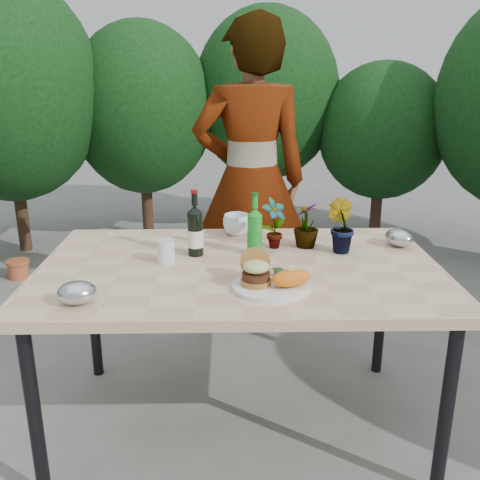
{
  "coord_description": "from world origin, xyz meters",
  "views": [
    {
      "loc": [
        -0.04,
        -2.01,
        1.5
      ],
      "look_at": [
        0.0,
        -0.08,
        0.88
      ],
      "focal_mm": 40.0,
      "sensor_mm": 36.0,
      "label": 1
    }
  ],
  "objects_px": {
    "person": "(251,182)",
    "patio_table": "(240,278)",
    "wine_bottle": "(195,231)",
    "dinner_plate": "(271,286)"
  },
  "relations": [
    {
      "from": "patio_table",
      "to": "wine_bottle",
      "type": "xyz_separation_m",
      "value": [
        -0.18,
        0.12,
        0.16
      ]
    },
    {
      "from": "dinner_plate",
      "to": "person",
      "type": "xyz_separation_m",
      "value": [
        -0.03,
        1.2,
        0.13
      ]
    },
    {
      "from": "dinner_plate",
      "to": "wine_bottle",
      "type": "height_order",
      "value": "wine_bottle"
    },
    {
      "from": "patio_table",
      "to": "wine_bottle",
      "type": "distance_m",
      "value": 0.27
    },
    {
      "from": "patio_table",
      "to": "person",
      "type": "height_order",
      "value": "person"
    },
    {
      "from": "patio_table",
      "to": "wine_bottle",
      "type": "bearing_deg",
      "value": 145.97
    },
    {
      "from": "wine_bottle",
      "to": "person",
      "type": "distance_m",
      "value": 0.88
    },
    {
      "from": "patio_table",
      "to": "dinner_plate",
      "type": "distance_m",
      "value": 0.27
    },
    {
      "from": "person",
      "to": "patio_table",
      "type": "bearing_deg",
      "value": 79.57
    },
    {
      "from": "dinner_plate",
      "to": "person",
      "type": "relative_size",
      "value": 0.16
    }
  ]
}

